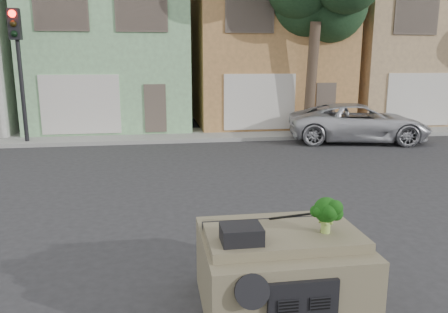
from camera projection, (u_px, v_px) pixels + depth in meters
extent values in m
plane|color=#303033|center=(237.00, 225.00, 8.69)|extent=(120.00, 120.00, 0.00)
cube|color=gray|center=(192.00, 135.00, 18.80)|extent=(40.00, 3.00, 0.15)
cube|color=#89C087|center=(113.00, 49.00, 21.34)|extent=(7.20, 8.20, 7.55)
cube|color=#B4814A|center=(262.00, 49.00, 22.47)|extent=(7.20, 8.20, 7.55)
cube|color=tan|center=(397.00, 50.00, 23.60)|extent=(7.20, 8.20, 7.55)
imported|color=silver|center=(357.00, 141.00, 17.68)|extent=(5.92, 3.64, 1.53)
cube|color=black|center=(20.00, 78.00, 16.32)|extent=(0.40, 0.40, 5.10)
cube|color=#1D3A1F|center=(313.00, 35.00, 17.98)|extent=(4.40, 4.00, 8.50)
cube|color=#6E654C|center=(279.00, 269.00, 5.67)|extent=(2.00, 1.80, 1.12)
cube|color=black|center=(241.00, 234.00, 5.11)|extent=(0.48, 0.38, 0.20)
cube|color=black|center=(293.00, 216.00, 5.96)|extent=(0.69, 0.15, 0.02)
cube|color=#103B0C|center=(326.00, 215.00, 5.37)|extent=(0.50, 0.50, 0.46)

